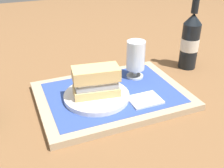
# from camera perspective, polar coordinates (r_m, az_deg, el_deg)

# --- Properties ---
(ground_plane) EXTENTS (3.00, 3.00, 0.00)m
(ground_plane) POSITION_cam_1_polar(r_m,az_deg,el_deg) (0.83, 0.00, -3.02)
(ground_plane) COLOR brown
(tray) EXTENTS (0.44, 0.32, 0.02)m
(tray) POSITION_cam_1_polar(r_m,az_deg,el_deg) (0.82, 0.00, -2.43)
(tray) COLOR tan
(tray) RESTS_ON ground_plane
(placemat) EXTENTS (0.38, 0.27, 0.00)m
(placemat) POSITION_cam_1_polar(r_m,az_deg,el_deg) (0.82, 0.00, -1.80)
(placemat) COLOR #2D4793
(placemat) RESTS_ON tray
(plate) EXTENTS (0.19, 0.19, 0.01)m
(plate) POSITION_cam_1_polar(r_m,az_deg,el_deg) (0.79, -3.26, -2.56)
(plate) COLOR white
(plate) RESTS_ON placemat
(sandwich) EXTENTS (0.14, 0.08, 0.08)m
(sandwich) POSITION_cam_1_polar(r_m,az_deg,el_deg) (0.76, -3.11, 0.68)
(sandwich) COLOR tan
(sandwich) RESTS_ON plate
(beer_glass) EXTENTS (0.06, 0.06, 0.12)m
(beer_glass) POSITION_cam_1_polar(r_m,az_deg,el_deg) (0.88, 5.00, 5.61)
(beer_glass) COLOR silver
(beer_glass) RESTS_ON placemat
(napkin_folded) EXTENTS (0.09, 0.07, 0.01)m
(napkin_folded) POSITION_cam_1_polar(r_m,az_deg,el_deg) (0.78, 6.95, -3.32)
(napkin_folded) COLOR white
(napkin_folded) RESTS_ON placemat
(beer_bottle) EXTENTS (0.07, 0.07, 0.27)m
(beer_bottle) POSITION_cam_1_polar(r_m,az_deg,el_deg) (1.03, 16.11, 8.76)
(beer_bottle) COLOR black
(beer_bottle) RESTS_ON ground_plane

